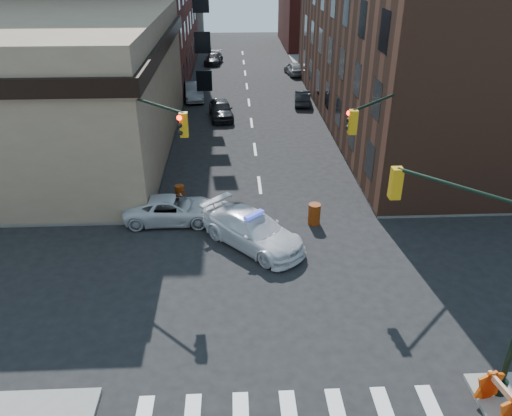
{
  "coord_description": "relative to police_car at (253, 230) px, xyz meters",
  "views": [
    {
      "loc": [
        -1.55,
        -17.34,
        12.88
      ],
      "look_at": [
        -0.56,
        2.88,
        2.2
      ],
      "focal_mm": 35.0,
      "sensor_mm": 36.0,
      "label": 1
    }
  ],
  "objects": [
    {
      "name": "ground",
      "position": [
        0.7,
        -3.22,
        -0.82
      ],
      "size": [
        140.0,
        140.0,
        0.0
      ],
      "primitive_type": "plane",
      "color": "black",
      "rests_on": "ground"
    },
    {
      "name": "sidewalk_nw",
      "position": [
        -22.3,
        29.53,
        -0.74
      ],
      "size": [
        34.0,
        54.5,
        0.15
      ],
      "primitive_type": "cube",
      "color": "gray",
      "rests_on": "ground"
    },
    {
      "name": "sidewalk_ne",
      "position": [
        23.7,
        29.53,
        -0.74
      ],
      "size": [
        34.0,
        54.5,
        0.15
      ],
      "primitive_type": "cube",
      "color": "gray",
      "rests_on": "ground"
    },
    {
      "name": "commercial_row_ne",
      "position": [
        13.7,
        19.28,
        6.18
      ],
      "size": [
        14.0,
        34.0,
        14.0
      ],
      "primitive_type": "cube",
      "color": "#4F2D1F",
      "rests_on": "ground"
    },
    {
      "name": "filler_ne",
      "position": [
        14.7,
        54.78,
        5.18
      ],
      "size": [
        16.0,
        16.0,
        12.0
      ],
      "primitive_type": "cube",
      "color": "maroon",
      "rests_on": "ground"
    },
    {
      "name": "signal_pole_se",
      "position": [
        6.74,
        -8.75,
        3.8
      ],
      "size": [
        5.4,
        5.27,
        8.0
      ],
      "rotation": [
        0.0,
        0.0,
        2.36
      ],
      "color": "black",
      "rests_on": "sidewalk_se"
    },
    {
      "name": "signal_pole_nw",
      "position": [
        -5.15,
        2.11,
        3.52
      ],
      "size": [
        3.58,
        3.67,
        8.0
      ],
      "rotation": [
        0.0,
        0.0,
        -0.79
      ],
      "color": "black",
      "rests_on": "sidewalk_nw"
    },
    {
      "name": "signal_pole_ne",
      "position": [
        6.53,
        2.13,
        3.52
      ],
      "size": [
        3.67,
        3.58,
        8.0
      ],
      "rotation": [
        0.0,
        0.0,
        -2.36
      ],
      "color": "black",
      "rests_on": "sidewalk_ne"
    },
    {
      "name": "tree_ne_near",
      "position": [
        8.2,
        22.78,
        2.67
      ],
      "size": [
        3.0,
        3.0,
        4.85
      ],
      "color": "black",
      "rests_on": "sidewalk_ne"
    },
    {
      "name": "tree_ne_far",
      "position": [
        8.2,
        30.78,
        2.67
      ],
      "size": [
        3.0,
        3.0,
        4.85
      ],
      "color": "black",
      "rests_on": "sidewalk_ne"
    },
    {
      "name": "police_car",
      "position": [
        0.0,
        0.0,
        0.0
      ],
      "size": [
        5.51,
        5.69,
        1.63
      ],
      "primitive_type": "imported",
      "rotation": [
        0.0,
        0.0,
        0.75
      ],
      "color": "white",
      "rests_on": "ground"
    },
    {
      "name": "pickup",
      "position": [
        -4.11,
        2.58,
        -0.13
      ],
      "size": [
        4.96,
        2.31,
        1.37
      ],
      "primitive_type": "imported",
      "rotation": [
        0.0,
        0.0,
        1.57
      ],
      "color": "silver",
      "rests_on": "ground"
    },
    {
      "name": "parked_car_wnear",
      "position": [
        -1.8,
        20.15,
        -0.04
      ],
      "size": [
        2.31,
        4.71,
        1.55
      ],
      "primitive_type": "imported",
      "rotation": [
        0.0,
        0.0,
        0.11
      ],
      "color": "black",
      "rests_on": "ground"
    },
    {
      "name": "parked_car_wfar",
      "position": [
        -4.36,
        26.06,
        -0.05
      ],
      "size": [
        2.01,
        4.79,
        1.54
      ],
      "primitive_type": "imported",
      "rotation": [
        0.0,
        0.0,
        0.08
      ],
      "color": "gray",
      "rests_on": "ground"
    },
    {
      "name": "parked_car_wdeep",
      "position": [
        -3.0,
        42.0,
        -0.16
      ],
      "size": [
        2.43,
        4.72,
        1.31
      ],
      "primitive_type": "imported",
      "rotation": [
        0.0,
        0.0,
        -0.14
      ],
      "color": "black",
      "rests_on": "ground"
    },
    {
      "name": "parked_car_enear",
      "position": [
        5.55,
        23.99,
        -0.17
      ],
      "size": [
        1.8,
        4.07,
        1.3
      ],
      "primitive_type": "imported",
      "rotation": [
        0.0,
        0.0,
        3.03
      ],
      "color": "black",
      "rests_on": "ground"
    },
    {
      "name": "parked_car_efar",
      "position": [
        6.2,
        35.77,
        -0.11
      ],
      "size": [
        2.22,
        4.34,
        1.42
      ],
      "primitive_type": "imported",
      "rotation": [
        0.0,
        0.0,
        3.28
      ],
      "color": "gray",
      "rests_on": "ground"
    },
    {
      "name": "pedestrian_a",
      "position": [
        -9.57,
        2.78,
        0.22
      ],
      "size": [
        0.77,
        0.68,
        1.77
      ],
      "primitive_type": "imported",
      "rotation": [
        0.0,
        0.0,
        -0.5
      ],
      "color": "black",
      "rests_on": "sidewalk_nw"
    },
    {
      "name": "pedestrian_b",
      "position": [
        -10.83,
        2.86,
        0.2
      ],
      "size": [
        0.96,
        0.81,
        1.74
      ],
      "primitive_type": "imported",
      "rotation": [
        0.0,
        0.0,
        0.19
      ],
      "color": "black",
      "rests_on": "sidewalk_nw"
    },
    {
      "name": "pedestrian_c",
      "position": [
        -10.1,
        3.9,
        0.23
      ],
      "size": [
        1.01,
        1.09,
        1.79
      ],
      "primitive_type": "imported",
      "rotation": [
        0.0,
        0.0,
        0.88
      ],
      "color": "black",
      "rests_on": "sidewalk_nw"
    },
    {
      "name": "barrel_road",
      "position": [
        3.27,
        1.93,
        -0.25
      ],
      "size": [
        0.67,
        0.67,
        1.13
      ],
      "primitive_type": "cylinder",
      "rotation": [
        0.0,
        0.0,
        0.06
      ],
      "color": "orange",
      "rests_on": "ground"
    },
    {
      "name": "barrel_bank",
      "position": [
        -3.93,
        4.93,
        -0.34
      ],
      "size": [
        0.68,
        0.68,
        0.95
      ],
      "primitive_type": "cylinder",
      "rotation": [
        0.0,
        0.0,
        0.36
      ],
      "color": "#EC5C0B",
      "rests_on": "ground"
    },
    {
      "name": "barricade_se_b",
      "position": [
        7.1,
        -10.22,
        -0.15
      ],
      "size": [
        0.95,
        1.49,
        1.03
      ],
      "primitive_type": null,
      "rotation": [
        0.0,
        0.0,
        1.77
      ],
      "color": "red",
      "rests_on": "sidewalk_se"
    },
    {
      "name": "barricade_nw_a",
      "position": [
        -8.59,
        4.78,
        -0.18
      ],
      "size": [
        1.34,
        0.72,
        0.98
      ],
      "primitive_type": null,
      "rotation": [
        0.0,
        0.0,
        0.06
      ],
      "color": "#C43D09",
      "rests_on": "sidewalk_nw"
    },
    {
      "name": "barricade_nw_b",
      "position": [
        -11.3,
        4.67,
        -0.15
      ],
      "size": [
        1.48,
        0.91,
        1.03
      ],
      "primitive_type": null,
      "rotation": [
        0.0,
        0.0,
        0.17
      ],
      "color": "#E14A0A",
      "rests_on": "sidewalk_nw"
    }
  ]
}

